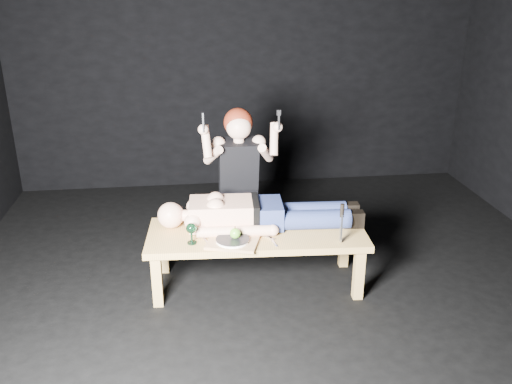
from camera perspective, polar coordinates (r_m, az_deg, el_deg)
ground at (r=4.10m, az=2.55°, el=-11.12°), size 5.00×5.00×0.00m
back_wall at (r=5.97m, az=-1.31°, el=14.72°), size 5.00×0.00×5.00m
table at (r=4.16m, az=0.09°, el=-7.00°), size 1.66×0.70×0.45m
lying_man at (r=4.10m, az=0.65°, el=-1.91°), size 1.60×0.57×0.26m
kneeling_woman at (r=4.56m, az=-1.93°, el=1.55°), size 0.70×0.78×1.31m
serving_tray at (r=3.87m, az=-2.49°, el=-5.35°), size 0.42×0.35×0.02m
plate at (r=3.86m, az=-2.49°, el=-5.09°), size 0.30×0.30×0.02m
apple at (r=3.85m, az=-2.22°, el=-4.38°), size 0.08×0.08×0.08m
goblet at (r=3.87m, az=-6.83°, el=-4.36°), size 0.08×0.08×0.16m
fork_flat at (r=3.91m, az=-5.18°, el=-5.29°), size 0.07×0.17×0.01m
knife_flat at (r=3.90m, az=1.82°, el=-5.26°), size 0.04×0.17×0.01m
spoon_flat at (r=3.98m, az=1.01°, el=-4.71°), size 0.14×0.13×0.01m
carving_knife at (r=3.87m, az=9.00°, el=-3.32°), size 0.04×0.05×0.30m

